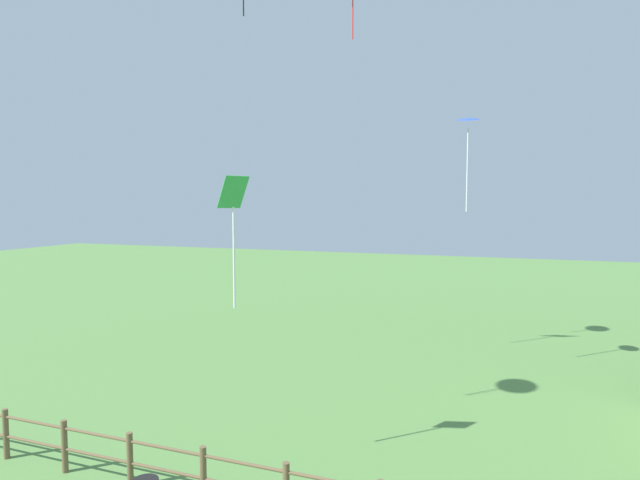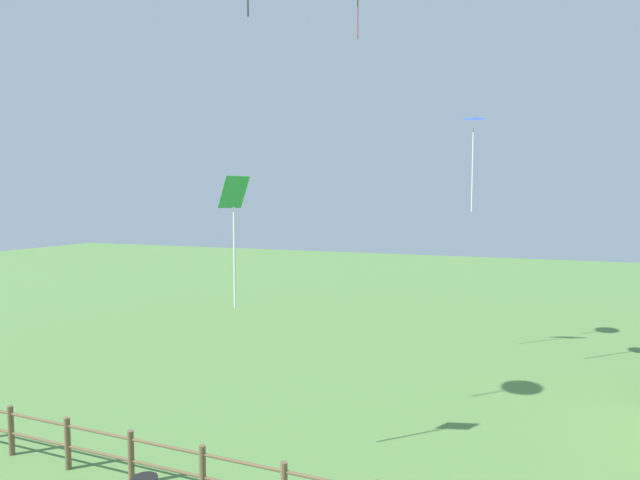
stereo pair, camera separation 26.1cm
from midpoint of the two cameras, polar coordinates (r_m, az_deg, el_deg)
kite_blue_delta at (r=19.11m, az=16.20°, el=12.39°), size 0.96×0.95×3.46m
kite_green_diamond at (r=11.74m, az=-10.49°, el=2.71°), size 0.70×0.76×3.08m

